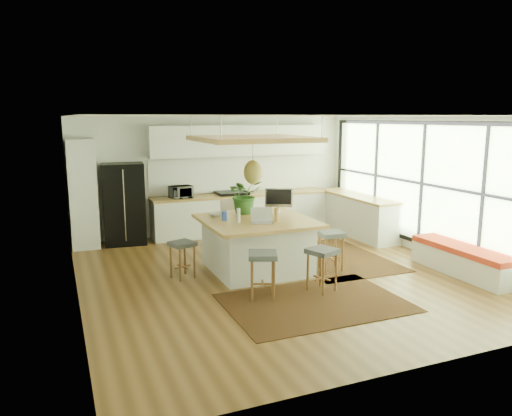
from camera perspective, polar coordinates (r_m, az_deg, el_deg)
name	(u,v)px	position (r m, az deg, el deg)	size (l,w,h in m)	color
floor	(278,274)	(8.57, 2.53, -7.72)	(7.00, 7.00, 0.00)	brown
ceiling	(279,116)	(8.14, 2.69, 10.63)	(7.00, 7.00, 0.00)	white
wall_back	(215,175)	(11.49, -4.79, 3.82)	(6.50, 6.50, 0.00)	silver
wall_front	(421,248)	(5.36, 18.65, -4.44)	(6.50, 6.50, 0.00)	silver
wall_left	(73,212)	(7.50, -20.52, -0.38)	(7.00, 7.00, 0.00)	silver
wall_right	(431,187)	(10.05, 19.67, 2.29)	(7.00, 7.00, 0.00)	silver
window_wall	(430,185)	(10.03, 19.56, 2.56)	(0.10, 6.20, 2.60)	black
pantry	(83,194)	(10.69, -19.49, 1.53)	(0.55, 0.60, 2.25)	silver
back_counter_base	(242,214)	(11.51, -1.63, -0.72)	(4.20, 0.60, 0.88)	silver
back_counter_top	(242,195)	(11.43, -1.64, 1.54)	(4.24, 0.64, 0.05)	olive
backsplash	(237,174)	(11.65, -2.18, 3.94)	(4.20, 0.02, 0.80)	white
upper_cabinets	(240,141)	(11.43, -1.93, 7.84)	(4.20, 0.34, 0.70)	silver
range	(232,212)	(11.41, -2.80, -0.52)	(0.76, 0.62, 1.00)	#A5A5AA
right_counter_base	(356,216)	(11.56, 11.59, -0.89)	(0.60, 2.50, 0.88)	silver
right_counter_top	(357,196)	(11.48, 11.68, 1.37)	(0.64, 2.54, 0.05)	olive
window_bench	(462,260)	(9.22, 22.83, -5.62)	(0.52, 2.00, 0.50)	silver
ceiling_panel	(253,155)	(8.42, -0.37, 6.21)	(1.86, 1.86, 0.80)	olive
rug_near	(315,303)	(7.37, 6.88, -10.86)	(2.60, 1.80, 0.01)	black
rug_right	(333,258)	(9.64, 8.95, -5.74)	(1.80, 2.60, 0.01)	black
fridge	(124,201)	(10.79, -15.11, 0.78)	(0.86, 0.67, 1.73)	black
island	(257,245)	(8.67, 0.09, -4.31)	(1.85, 1.85, 0.93)	olive
stool_near_left	(263,275)	(7.39, 0.78, -7.82)	(0.42, 0.42, 0.71)	#44484B
stool_near_right	(322,269)	(7.74, 7.67, -7.07)	(0.41, 0.41, 0.68)	#44484B
stool_right_front	(331,251)	(8.81, 8.69, -4.92)	(0.41, 0.41, 0.70)	#44484B
stool_right_back	(310,237)	(9.72, 6.32, -3.40)	(0.39, 0.39, 0.65)	#44484B
stool_left_side	(182,257)	(8.39, -8.54, -5.71)	(0.37, 0.37, 0.63)	#44484B
laptop	(262,216)	(8.22, 0.73, -0.94)	(0.36, 0.38, 0.27)	#A5A5AA
monitor	(279,199)	(9.03, 2.65, 1.00)	(0.51, 0.18, 0.48)	#A5A5AA
microwave	(181,191)	(10.92, -8.73, 2.01)	(0.48, 0.27, 0.33)	#A5A5AA
island_plant	(245,198)	(9.04, -1.33, 1.14)	(0.65, 0.72, 0.56)	#1E4C19
island_bowl	(216,215)	(8.81, -4.61, -0.79)	(0.24, 0.24, 0.06)	white
island_bottle_0	(225,215)	(8.44, -3.62, -0.82)	(0.07, 0.07, 0.19)	blue
island_bottle_1	(238,217)	(8.26, -2.08, -1.06)	(0.07, 0.07, 0.19)	silver
island_bottle_2	(277,216)	(8.37, 2.46, -0.91)	(0.07, 0.07, 0.19)	olive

